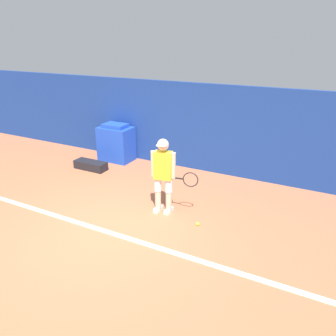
{
  "coord_description": "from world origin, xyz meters",
  "views": [
    {
      "loc": [
        3.32,
        -3.94,
        3.24
      ],
      "look_at": [
        0.59,
        1.33,
        0.87
      ],
      "focal_mm": 35.0,
      "sensor_mm": 36.0,
      "label": 1
    }
  ],
  "objects": [
    {
      "name": "covered_chair",
      "position": [
        -1.99,
        3.17,
        0.5
      ],
      "size": [
        0.92,
        0.62,
        1.04
      ],
      "color": "blue",
      "rests_on": "ground_plane"
    },
    {
      "name": "ground_plane",
      "position": [
        0.0,
        0.0,
        0.0
      ],
      "size": [
        24.0,
        24.0,
        0.0
      ],
      "primitive_type": "plane",
      "color": "#B76642"
    },
    {
      "name": "equipment_bag",
      "position": [
        -2.19,
        2.26,
        0.11
      ],
      "size": [
        0.9,
        0.33,
        0.22
      ],
      "color": "black",
      "rests_on": "ground_plane"
    },
    {
      "name": "court_baseline",
      "position": [
        0.0,
        0.01,
        0.01
      ],
      "size": [
        21.6,
        0.1,
        0.01
      ],
      "color": "white",
      "rests_on": "ground_plane"
    },
    {
      "name": "tennis_ball",
      "position": [
        1.4,
        0.96,
        0.03
      ],
      "size": [
        0.07,
        0.07,
        0.07
      ],
      "color": "#D1E533",
      "rests_on": "ground_plane"
    },
    {
      "name": "back_wall",
      "position": [
        0.0,
        3.58,
        1.11
      ],
      "size": [
        24.0,
        0.1,
        2.23
      ],
      "color": "navy",
      "rests_on": "ground_plane"
    },
    {
      "name": "tennis_player",
      "position": [
        0.6,
        1.14,
        0.83
      ],
      "size": [
        0.91,
        0.33,
        1.51
      ],
      "rotation": [
        0.0,
        0.0,
        0.22
      ],
      "color": "beige",
      "rests_on": "ground_plane"
    }
  ]
}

